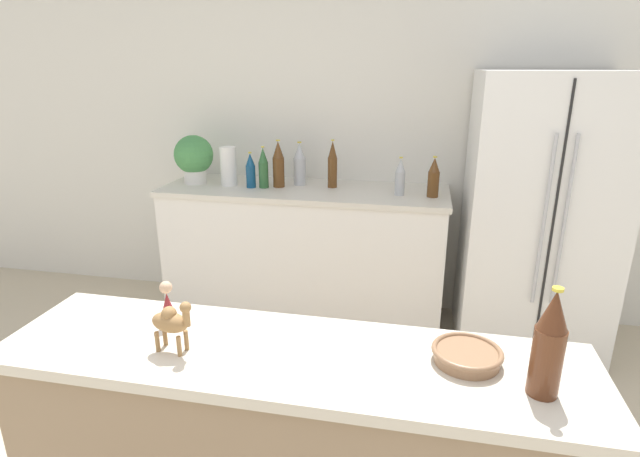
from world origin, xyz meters
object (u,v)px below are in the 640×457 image
(potted_plant, at_px, (194,157))
(back_bottle_0, at_px, (434,178))
(back_bottle_2, at_px, (300,164))
(wine_bottle, at_px, (549,345))
(back_bottle_3, at_px, (263,168))
(back_bottle_5, at_px, (251,171))
(back_bottle_6, at_px, (332,165))
(wise_man_figurine_blue, at_px, (168,306))
(back_bottle_4, at_px, (400,177))
(fruit_bowl, at_px, (467,355))
(back_bottle_1, at_px, (278,165))
(paper_towel_roll, at_px, (228,166))
(refrigerator, at_px, (537,218))
(camel_figurine, at_px, (171,321))

(potted_plant, xyz_separation_m, back_bottle_0, (1.60, -0.05, -0.06))
(back_bottle_0, relative_size, back_bottle_2, 0.86)
(wine_bottle, bearing_deg, back_bottle_3, 125.04)
(potted_plant, distance_m, back_bottle_3, 0.51)
(back_bottle_5, distance_m, wine_bottle, 2.40)
(back_bottle_5, height_order, wine_bottle, wine_bottle)
(back_bottle_6, relative_size, wise_man_figurine_blue, 2.16)
(back_bottle_4, height_order, back_bottle_6, back_bottle_6)
(back_bottle_3, distance_m, back_bottle_4, 0.89)
(back_bottle_6, bearing_deg, fruit_bowl, -69.14)
(back_bottle_1, relative_size, wine_bottle, 1.07)
(paper_towel_roll, relative_size, back_bottle_5, 1.09)
(potted_plant, bearing_deg, back_bottle_5, -6.04)
(back_bottle_4, bearing_deg, back_bottle_0, -1.66)
(refrigerator, distance_m, camel_figurine, 2.36)
(camel_figurine, bearing_deg, back_bottle_4, 74.28)
(fruit_bowl, relative_size, camel_figurine, 1.18)
(paper_towel_roll, xyz_separation_m, fruit_bowl, (1.43, -1.85, -0.12))
(camel_figurine, distance_m, wise_man_figurine_blue, 0.18)
(camel_figurine, height_order, wise_man_figurine_blue, camel_figurine)
(refrigerator, height_order, back_bottle_4, refrigerator)
(wise_man_figurine_blue, bearing_deg, back_bottle_3, 98.20)
(refrigerator, distance_m, back_bottle_6, 1.31)
(refrigerator, bearing_deg, wise_man_figurine_blue, -129.68)
(refrigerator, distance_m, fruit_bowl, 1.88)
(refrigerator, xyz_separation_m, wise_man_figurine_blue, (-1.46, -1.76, 0.14))
(back_bottle_3, relative_size, back_bottle_6, 0.87)
(paper_towel_roll, distance_m, back_bottle_3, 0.25)
(fruit_bowl, bearing_deg, wine_bottle, -30.66)
(back_bottle_0, relative_size, back_bottle_1, 0.80)
(back_bottle_1, distance_m, back_bottle_4, 0.81)
(back_bottle_1, height_order, camel_figurine, back_bottle_1)
(back_bottle_0, distance_m, back_bottle_3, 1.10)
(back_bottle_0, xyz_separation_m, back_bottle_4, (-0.20, 0.01, -0.01))
(refrigerator, xyz_separation_m, camel_figurine, (-1.37, -1.91, 0.18))
(back_bottle_5, bearing_deg, back_bottle_6, 12.33)
(back_bottle_0, distance_m, fruit_bowl, 1.81)
(back_bottle_3, height_order, wise_man_figurine_blue, back_bottle_3)
(refrigerator, relative_size, back_bottle_5, 7.11)
(back_bottle_0, distance_m, camel_figurine, 2.06)
(camel_figurine, bearing_deg, fruit_bowl, 7.76)
(back_bottle_3, distance_m, back_bottle_5, 0.09)
(paper_towel_roll, height_order, back_bottle_0, paper_towel_roll)
(paper_towel_roll, distance_m, back_bottle_1, 0.35)
(fruit_bowl, distance_m, camel_figurine, 0.84)
(wise_man_figurine_blue, bearing_deg, camel_figurine, -57.61)
(back_bottle_4, height_order, wise_man_figurine_blue, back_bottle_4)
(back_bottle_6, xyz_separation_m, wine_bottle, (0.91, -2.04, -0.02))
(paper_towel_roll, distance_m, back_bottle_4, 1.15)
(back_bottle_3, bearing_deg, wise_man_figurine_blue, -81.80)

